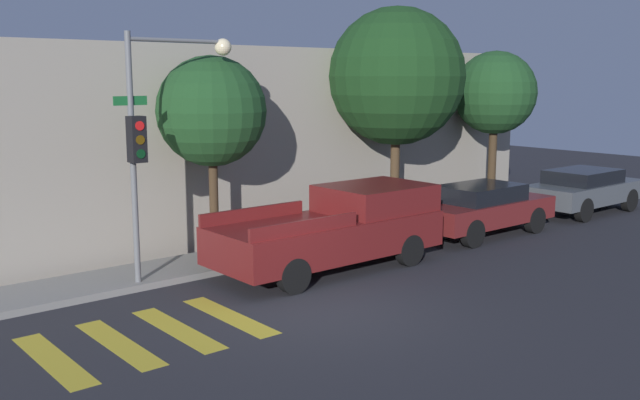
% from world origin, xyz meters
% --- Properties ---
extents(ground_plane, '(60.00, 60.00, 0.00)m').
position_xyz_m(ground_plane, '(0.00, 0.00, 0.00)').
color(ground_plane, '#28282D').
extents(sidewalk, '(26.00, 1.69, 0.14)m').
position_xyz_m(sidewalk, '(0.00, 4.04, 0.07)').
color(sidewalk, gray).
rests_on(sidewalk, ground).
extents(building_row, '(26.00, 6.00, 5.02)m').
position_xyz_m(building_row, '(0.00, 8.29, 2.51)').
color(building_row, '#A89E8E').
rests_on(building_row, ground).
extents(crosswalk, '(3.60, 2.60, 0.00)m').
position_xyz_m(crosswalk, '(-3.09, 0.80, 0.00)').
color(crosswalk, gold).
rests_on(crosswalk, ground).
extents(traffic_light_pole, '(2.67, 0.56, 5.12)m').
position_xyz_m(traffic_light_pole, '(-1.47, 3.37, 3.41)').
color(traffic_light_pole, slate).
rests_on(traffic_light_pole, ground).
extents(pickup_truck, '(5.36, 2.12, 1.78)m').
position_xyz_m(pickup_truck, '(2.21, 2.10, 0.92)').
color(pickup_truck, maroon).
rests_on(pickup_truck, ground).
extents(sedan_near_corner, '(4.35, 1.74, 1.40)m').
position_xyz_m(sedan_near_corner, '(7.37, 2.10, 0.76)').
color(sedan_near_corner, maroon).
rests_on(sedan_near_corner, ground).
extents(sedan_middle, '(4.39, 1.85, 1.39)m').
position_xyz_m(sedan_middle, '(12.52, 2.10, 0.76)').
color(sedan_middle, '#4C5156').
rests_on(sedan_middle, ground).
extents(tree_near_corner, '(2.49, 2.49, 4.73)m').
position_xyz_m(tree_near_corner, '(0.31, 4.25, 3.47)').
color(tree_near_corner, '#42301E').
rests_on(tree_near_corner, ground).
extents(tree_midblock, '(3.78, 3.78, 6.16)m').
position_xyz_m(tree_midblock, '(6.20, 4.25, 4.26)').
color(tree_midblock, '#4C3823').
rests_on(tree_midblock, ground).
extents(tree_far_end, '(2.60, 2.60, 5.07)m').
position_xyz_m(tree_far_end, '(10.64, 4.25, 3.74)').
color(tree_far_end, '#42301E').
rests_on(tree_far_end, ground).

